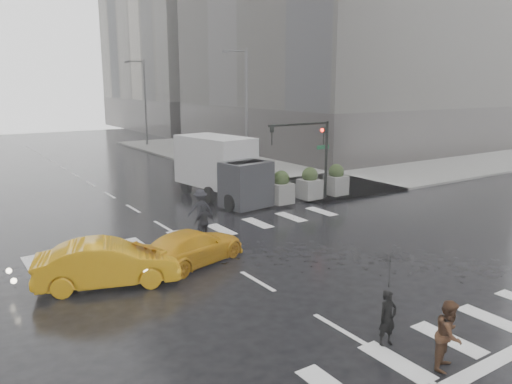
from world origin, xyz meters
TOP-DOWN VIEW (x-y plane):
  - ground at (0.00, 0.00)m, footprint 120.00×120.00m
  - sidewalk_ne at (19.50, 17.50)m, footprint 35.00×35.00m
  - building_ne_far at (29.00, 56.00)m, footprint 26.05×26.05m
  - road_markings at (0.00, 0.00)m, footprint 18.00×48.00m
  - traffic_signal_pole at (9.01, 8.01)m, footprint 4.45×0.42m
  - street_lamp_near at (10.87, 18.00)m, footprint 2.15×0.22m
  - street_lamp_far at (10.87, 38.00)m, footprint 2.15×0.22m
  - planter_west at (7.00, 8.20)m, footprint 1.10×1.10m
  - planter_mid at (9.00, 8.20)m, footprint 1.10×1.10m
  - planter_east at (11.00, 8.20)m, footprint 1.10×1.10m
  - pedestrian_black at (0.43, -5.29)m, footprint 1.05×1.07m
  - pedestrian_brown at (0.81, -6.80)m, footprint 1.00×0.91m
  - pedestrian_far_a at (0.60, 5.00)m, footprint 0.93×0.57m
  - pedestrian_far_b at (1.35, 6.75)m, footprint 1.29×0.90m
  - taxi_mid at (-4.27, 2.46)m, footprint 4.88×2.89m
  - taxi_rear at (-1.05, 2.75)m, footprint 4.25×2.93m
  - box_truck at (5.10, 11.20)m, footprint 2.51×6.70m

SIDE VIEW (x-z plane):
  - ground at x=0.00m, z-range 0.00..0.00m
  - road_markings at x=0.00m, z-range 0.00..0.01m
  - sidewalk_ne at x=19.50m, z-range 0.00..0.15m
  - taxi_rear at x=-1.05m, z-range 0.00..1.28m
  - taxi_mid at x=-4.27m, z-range 0.00..1.52m
  - pedestrian_far_a at x=0.60m, z-range 0.00..1.58m
  - pedestrian_brown at x=0.81m, z-range 0.00..1.67m
  - pedestrian_far_b at x=1.35m, z-range 0.00..1.82m
  - planter_west at x=7.00m, z-range 0.08..1.88m
  - planter_mid at x=9.00m, z-range 0.08..1.88m
  - planter_east at x=11.00m, z-range 0.08..1.88m
  - pedestrian_black at x=0.43m, z-range 0.46..2.89m
  - box_truck at x=5.10m, z-range 0.12..3.68m
  - traffic_signal_pole at x=9.01m, z-range 0.97..5.47m
  - street_lamp_near at x=10.87m, z-range 0.45..9.45m
  - street_lamp_far at x=10.87m, z-range 0.45..9.45m
  - building_ne_far at x=29.00m, z-range -1.73..34.27m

